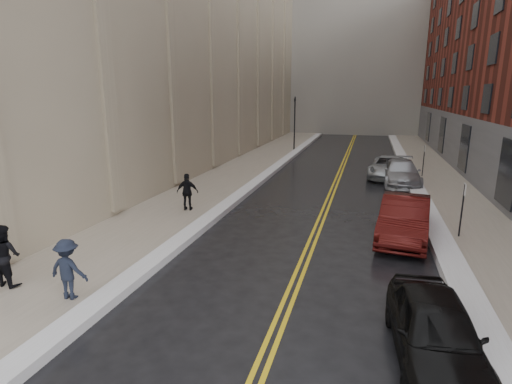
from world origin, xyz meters
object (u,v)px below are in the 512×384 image
Objects in this scene: car_black at (435,330)px; car_silver_far at (389,167)px; pedestrian_c at (188,192)px; car_maroon at (404,218)px; car_silver_near at (401,173)px; pedestrian_b at (68,269)px; pedestrian_a at (5,255)px.

car_silver_far reaches higher than car_black.
car_maroon is at bearing 164.08° from pedestrian_c.
car_silver_near reaches higher than car_black.
pedestrian_b is at bearing 83.12° from pedestrian_c.
pedestrian_c reaches higher than pedestrian_b.
pedestrian_a is at bearing -139.39° from car_maroon.
pedestrian_a is at bearing -112.17° from car_silver_far.
car_maroon is (-0.07, 7.57, 0.11)m from car_black.
car_maroon is 0.96× the size of car_silver_far.
pedestrian_c is (-0.57, 8.51, 0.04)m from pedestrian_b.
pedestrian_c is (-9.41, -11.17, 0.30)m from car_silver_far.
car_maroon reaches higher than car_black.
car_silver_near is 21.08m from pedestrian_a.
car_silver_near reaches higher than car_silver_far.
pedestrian_c is (-9.58, 8.44, 0.31)m from car_black.
car_maroon is at bearing -94.35° from car_silver_near.
car_maroon is at bearing 86.23° from car_black.
pedestrian_b is (-9.01, -0.07, 0.27)m from car_black.
pedestrian_a is 1.08× the size of pedestrian_b.
pedestrian_a is at bearing 67.80° from pedestrian_c.
pedestrian_a is 2.27m from pedestrian_b.
car_maroon reaches higher than car_silver_far.
car_silver_near is 1.00× the size of car_silver_far.
car_silver_near is (0.47, 17.58, 0.04)m from car_black.
car_silver_near is 2.13m from car_silver_far.
car_black is at bearing -174.38° from pedestrian_a.
car_silver_far is at bearing 97.37° from car_maroon.
pedestrian_c reaches higher than car_silver_far.
pedestrian_b is 8.52m from pedestrian_c.
car_silver_far is at bearing -113.56° from pedestrian_a.
car_black is 9.02m from pedestrian_b.
car_black is 0.81× the size of car_silver_near.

